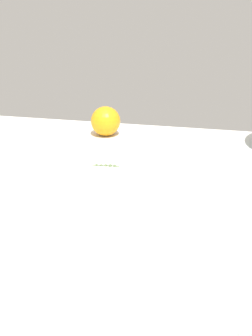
{
  "coord_description": "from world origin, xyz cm",
  "views": [
    {
      "loc": [
        18.15,
        -74.39,
        35.79
      ],
      "look_at": [
        0.75,
        3.51,
        4.55
      ],
      "focal_mm": 54.91,
      "sensor_mm": 36.0,
      "label": 1
    }
  ],
  "objects": [
    {
      "name": "ground_plane",
      "position": [
        0.0,
        0.0,
        -1.5
      ],
      "size": [
        132.21,
        87.93,
        3.0
      ],
      "primitive_type": "cube",
      "color": "silver"
    },
    {
      "name": "herb_sprig_0",
      "position": [
        -5.64,
        15.09,
        0.27
      ],
      "size": [
        5.35,
        1.0,
        0.8
      ],
      "color": "#556B42",
      "rests_on": "ground_plane"
    },
    {
      "name": "loose_orange_0",
      "position": [
        -10.8,
        33.94,
        3.35
      ],
      "size": [
        6.7,
        6.7,
        6.7
      ],
      "primitive_type": "sphere",
      "color": "orange",
      "rests_on": "ground_plane"
    }
  ]
}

